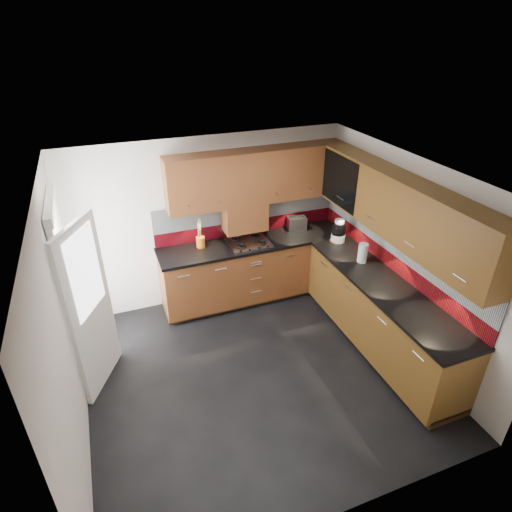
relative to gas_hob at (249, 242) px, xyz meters
name	(u,v)px	position (x,y,z in m)	size (l,w,h in m)	color
room	(257,264)	(-0.45, -1.47, 0.54)	(4.00, 3.80, 2.64)	black
base_cabinets	(311,292)	(0.62, -0.75, -0.52)	(2.70, 3.20, 0.95)	brown
countertop	(313,262)	(0.60, -0.77, -0.03)	(2.72, 3.22, 0.04)	black
backsplash	(321,232)	(0.83, -0.54, 0.26)	(2.70, 3.20, 0.54)	maroon
upper_cabinets	(328,192)	(0.78, -0.69, 0.88)	(2.50, 3.20, 0.72)	brown
extractor_hood	(245,216)	(0.00, 0.17, 0.33)	(0.60, 0.33, 0.40)	brown
glass_cabinet	(349,178)	(1.26, -0.40, 0.91)	(0.32, 0.80, 0.66)	black
back_door	(79,298)	(-2.23, -0.72, 0.08)	(0.42, 1.19, 2.04)	white
gas_hob	(249,242)	(0.00, 0.00, 0.00)	(0.57, 0.50, 0.04)	silver
utensil_pot	(201,241)	(-0.65, 0.14, 0.08)	(0.12, 0.12, 0.43)	orange
toaster	(297,223)	(0.82, 0.18, 0.08)	(0.30, 0.22, 0.20)	silver
food_processor	(339,231)	(1.19, -0.39, 0.13)	(0.20, 0.20, 0.33)	white
paper_towel	(363,253)	(1.19, -1.00, 0.11)	(0.12, 0.12, 0.25)	white
orange_cloth	(337,241)	(1.18, -0.39, -0.01)	(0.15, 0.13, 0.02)	orange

